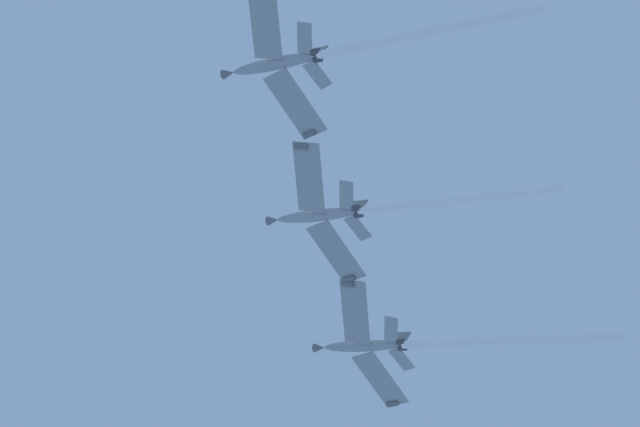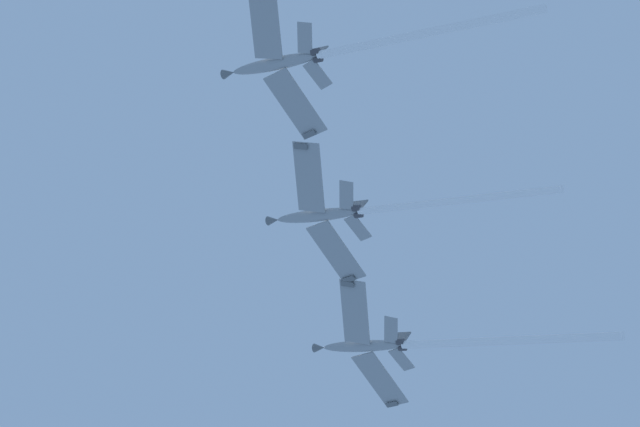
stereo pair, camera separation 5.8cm
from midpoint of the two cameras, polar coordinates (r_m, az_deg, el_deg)
The scene contains 3 objects.
jet_inner_left at distance 131.71m, azimuth 0.25°, elevation 7.98°, with size 24.30×32.67×18.73m.
jet_centre at distance 139.25m, azimuth 1.78°, elevation 0.11°, with size 23.40×31.31×18.69m.
jet_inner_right at distance 146.51m, azimuth 4.82°, elevation -6.49°, with size 24.83×33.45×20.09m.
Camera 2 is at (-39.65, 31.85, 1.71)m, focal length 64.23 mm.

